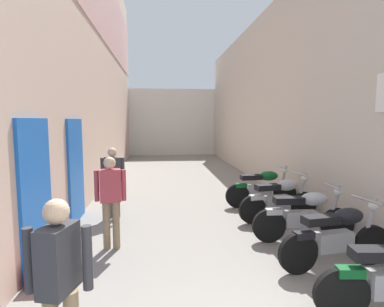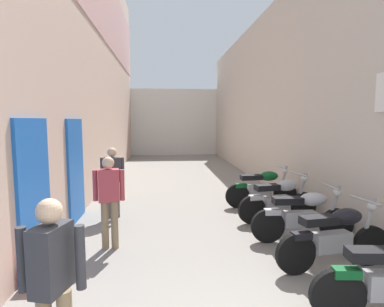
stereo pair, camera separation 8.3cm
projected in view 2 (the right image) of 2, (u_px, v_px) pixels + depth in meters
ground_plane at (191, 200)px, 8.54m from camera, size 34.15×34.15×0.00m
building_left at (95, 51)px, 9.74m from camera, size 0.45×18.15×8.61m
building_right at (269, 99)px, 10.48m from camera, size 0.45×18.15×5.77m
building_far_end at (174, 122)px, 20.27m from camera, size 8.31×2.00×4.09m
motorcycle_second at (336, 236)px, 4.49m from camera, size 1.84×0.58×1.04m
motorcycle_third at (303, 215)px, 5.52m from camera, size 1.85×0.58×1.04m
motorcycle_fourth at (279, 199)px, 6.66m from camera, size 1.84×0.58×1.04m
motorcycle_fifth at (262, 187)px, 7.78m from camera, size 1.85×0.58×1.04m
pedestrian_by_doorway at (53, 279)px, 2.46m from camera, size 0.52×0.38×1.57m
pedestrian_mid_alley at (109, 196)px, 5.20m from camera, size 0.52×0.26×1.57m
pedestrian_further_down at (113, 177)px, 6.89m from camera, size 0.52×0.39×1.57m
plastic_crate at (44, 274)px, 4.12m from camera, size 0.44×0.32×0.28m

